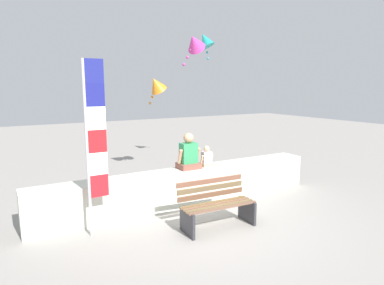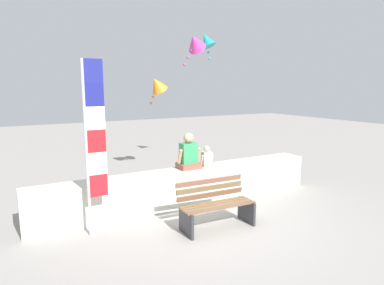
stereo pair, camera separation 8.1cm
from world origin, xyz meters
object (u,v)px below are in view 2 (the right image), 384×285
at_px(kite_orange, 157,85).
at_px(kite_magenta, 195,42).
at_px(person_adult, 189,155).
at_px(flag_banner, 92,138).
at_px(kite_teal, 207,40).
at_px(park_bench, 216,206).
at_px(person_child, 207,158).

relative_size(kite_orange, kite_magenta, 0.99).
bearing_deg(kite_magenta, kite_orange, 111.00).
bearing_deg(person_adult, flag_banner, -163.93).
relative_size(person_adult, flag_banner, 0.26).
xyz_separation_m(person_adult, kite_orange, (0.30, 2.36, 1.58)).
relative_size(kite_orange, kite_teal, 1.01).
bearing_deg(park_bench, flag_banner, 158.96).
bearing_deg(kite_magenta, person_adult, -126.07).
bearing_deg(flag_banner, kite_teal, 37.20).
bearing_deg(person_adult, kite_orange, 82.83).
bearing_deg(kite_orange, kite_teal, 10.30).
relative_size(person_adult, kite_orange, 0.93).
relative_size(person_adult, kite_magenta, 0.93).
relative_size(person_adult, kite_teal, 0.94).
xyz_separation_m(flag_banner, kite_teal, (4.41, 3.35, 2.30)).
bearing_deg(person_adult, person_child, 0.05).
distance_m(park_bench, person_child, 1.70).
bearing_deg(kite_magenta, kite_teal, 49.80).
distance_m(person_adult, flag_banner, 2.44).
xyz_separation_m(park_bench, flag_banner, (-2.05, 0.79, 1.35)).
relative_size(kite_teal, kite_magenta, 0.99).
distance_m(person_adult, person_child, 0.50).
height_order(person_adult, kite_magenta, kite_magenta).
bearing_deg(person_adult, kite_teal, 51.40).
distance_m(kite_orange, kite_magenta, 1.72).
bearing_deg(person_adult, park_bench, -98.44).
bearing_deg(person_child, person_adult, -179.95).
distance_m(person_child, kite_orange, 2.92).
xyz_separation_m(park_bench, kite_magenta, (1.00, 2.52, 3.32)).
bearing_deg(person_child, park_bench, -115.92).
bearing_deg(park_bench, kite_orange, 82.35).
xyz_separation_m(person_adult, flag_banner, (-2.26, -0.65, 0.65)).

